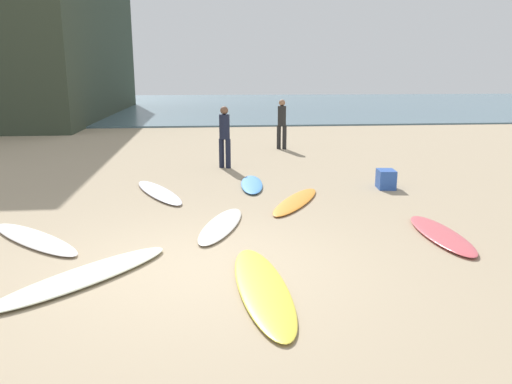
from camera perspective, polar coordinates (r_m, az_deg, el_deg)
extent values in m
plane|color=tan|center=(6.48, -6.72, -8.78)|extent=(120.00, 120.00, 0.00)
cube|color=slate|center=(44.06, -6.24, 10.18)|extent=(120.00, 40.00, 0.08)
ellipsoid|color=silver|center=(8.11, -4.07, -3.87)|extent=(1.07, 2.14, 0.07)
ellipsoid|color=white|center=(8.16, -24.47, -4.97)|extent=(1.97, 2.01, 0.07)
ellipsoid|color=white|center=(10.55, -11.29, -0.01)|extent=(1.42, 2.49, 0.08)
ellipsoid|color=yellow|center=(5.82, 0.74, -11.01)|extent=(0.71, 2.58, 0.07)
ellipsoid|color=silver|center=(6.45, -19.25, -9.18)|extent=(2.13, 2.24, 0.09)
ellipsoid|color=#DD565E|center=(8.13, 20.74, -4.64)|extent=(0.62, 2.05, 0.08)
ellipsoid|color=orange|center=(9.66, 4.68, -1.07)|extent=(1.53, 2.31, 0.07)
ellipsoid|color=#4A92E3|center=(11.08, -0.51, 0.91)|extent=(0.62, 1.96, 0.09)
cylinder|color=#191E33|center=(13.33, -4.03, 4.53)|extent=(0.14, 0.14, 0.79)
cylinder|color=#191E33|center=(13.24, -3.27, 4.48)|extent=(0.14, 0.14, 0.79)
cylinder|color=#191E33|center=(13.19, -3.70, 7.59)|extent=(0.38, 0.38, 0.65)
sphere|color=brown|center=(13.16, -3.73, 9.47)|extent=(0.21, 0.21, 0.21)
cylinder|color=black|center=(16.77, 2.67, 6.38)|extent=(0.14, 0.14, 0.79)
cylinder|color=black|center=(16.72, 3.34, 6.35)|extent=(0.14, 0.14, 0.79)
cylinder|color=black|center=(16.68, 3.03, 8.84)|extent=(0.37, 0.37, 0.66)
sphere|color=#9E7051|center=(16.65, 3.05, 10.34)|extent=(0.21, 0.21, 0.21)
cube|color=#2D56B2|center=(11.21, 14.90, 1.46)|extent=(0.42, 0.52, 0.42)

